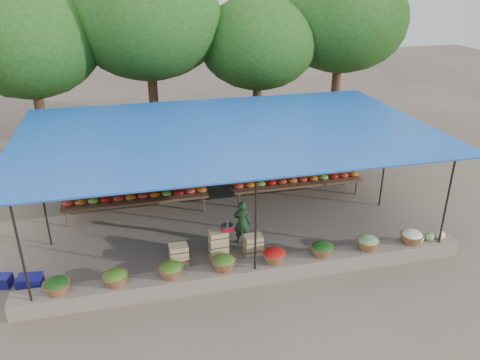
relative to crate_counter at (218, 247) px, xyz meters
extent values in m
plane|color=brown|center=(0.63, 1.67, -0.31)|extent=(60.00, 60.00, 0.00)
cube|color=#675D52|center=(0.63, -1.08, -0.11)|extent=(10.60, 0.55, 0.40)
cylinder|color=black|center=(-4.17, -1.23, 1.09)|extent=(0.05, 0.05, 2.80)
cylinder|color=black|center=(0.63, -1.23, 1.09)|extent=(0.05, 0.05, 2.80)
cylinder|color=black|center=(5.43, -1.23, 1.09)|extent=(0.05, 0.05, 2.80)
cylinder|color=black|center=(-4.17, 1.67, 1.09)|extent=(0.05, 0.05, 2.80)
cylinder|color=black|center=(5.43, 1.67, 1.09)|extent=(0.05, 0.05, 2.80)
cylinder|color=black|center=(-4.17, 4.57, 1.09)|extent=(0.05, 0.05, 2.80)
cylinder|color=black|center=(0.63, 4.57, 1.09)|extent=(0.05, 0.05, 2.80)
cylinder|color=black|center=(5.43, 4.57, 1.09)|extent=(0.05, 0.05, 2.80)
cube|color=#1649A9|center=(0.63, 1.67, 2.49)|extent=(10.80, 6.60, 0.04)
cube|color=#1649A9|center=(0.63, -0.33, 2.31)|extent=(10.80, 2.19, 0.26)
cube|color=#1649A9|center=(0.63, 3.67, 2.31)|extent=(10.80, 2.19, 0.26)
cylinder|color=#A1A1A6|center=(0.63, 3.07, 1.71)|extent=(9.60, 0.01, 0.01)
ellipsoid|color=yellow|center=(-3.87, 3.07, 1.43)|extent=(0.23, 0.17, 0.30)
ellipsoid|color=yellow|center=(-3.34, 3.07, 1.43)|extent=(0.23, 0.17, 0.30)
ellipsoid|color=yellow|center=(-2.81, 3.07, 1.43)|extent=(0.23, 0.17, 0.30)
ellipsoid|color=yellow|center=(-2.28, 3.07, 1.43)|extent=(0.23, 0.17, 0.30)
ellipsoid|color=yellow|center=(-1.75, 3.07, 1.43)|extent=(0.23, 0.17, 0.30)
ellipsoid|color=yellow|center=(-1.22, 3.07, 1.43)|extent=(0.23, 0.17, 0.30)
ellipsoid|color=yellow|center=(-0.69, 3.07, 1.43)|extent=(0.23, 0.17, 0.30)
ellipsoid|color=yellow|center=(-0.16, 3.07, 1.43)|extent=(0.23, 0.17, 0.30)
ellipsoid|color=yellow|center=(0.37, 3.07, 1.43)|extent=(0.23, 0.17, 0.30)
ellipsoid|color=yellow|center=(0.90, 3.07, 1.43)|extent=(0.23, 0.17, 0.30)
ellipsoid|color=yellow|center=(1.43, 3.07, 1.43)|extent=(0.23, 0.17, 0.30)
ellipsoid|color=yellow|center=(1.96, 3.07, 1.43)|extent=(0.23, 0.17, 0.30)
ellipsoid|color=yellow|center=(2.49, 3.07, 1.43)|extent=(0.23, 0.17, 0.30)
ellipsoid|color=yellow|center=(3.02, 3.07, 1.43)|extent=(0.23, 0.17, 0.30)
ellipsoid|color=yellow|center=(3.54, 3.07, 1.43)|extent=(0.23, 0.17, 0.30)
ellipsoid|color=yellow|center=(4.07, 3.07, 1.43)|extent=(0.23, 0.17, 0.30)
ellipsoid|color=yellow|center=(4.60, 3.07, 1.43)|extent=(0.23, 0.17, 0.30)
ellipsoid|color=yellow|center=(5.13, 3.07, 1.43)|extent=(0.23, 0.17, 0.30)
ellipsoid|color=#174612|center=(-3.67, -1.08, 0.31)|extent=(0.52, 0.52, 0.23)
ellipsoid|color=#3E6D1D|center=(-2.47, -1.08, 0.31)|extent=(0.52, 0.52, 0.23)
ellipsoid|color=#3E6D1D|center=(-1.27, -1.08, 0.31)|extent=(0.52, 0.52, 0.23)
ellipsoid|color=#3E6D1D|center=(-0.07, -1.08, 0.31)|extent=(0.52, 0.52, 0.23)
ellipsoid|color=#B5100F|center=(1.13, -1.08, 0.31)|extent=(0.52, 0.52, 0.23)
ellipsoid|color=#174612|center=(2.33, -1.08, 0.31)|extent=(0.52, 0.52, 0.23)
ellipsoid|color=#74A165|center=(3.53, -1.08, 0.31)|extent=(0.52, 0.52, 0.23)
ellipsoid|color=white|center=(4.73, -1.08, 0.31)|extent=(0.52, 0.52, 0.23)
cube|color=#19481E|center=(0.63, 4.82, 0.94)|extent=(10.60, 0.06, 2.50)
cylinder|color=#3C2115|center=(-4.87, 7.47, 1.67)|extent=(0.36, 0.36, 3.97)
ellipsoid|color=#15390F|center=(-4.87, 7.47, 4.15)|extent=(4.77, 4.77, 3.69)
cylinder|color=#3C2115|center=(-0.87, 7.87, 1.93)|extent=(0.36, 0.36, 4.48)
ellipsoid|color=#15390F|center=(-0.87, 7.87, 4.73)|extent=(5.39, 5.39, 4.17)
cylinder|color=#3C2115|center=(3.13, 7.57, 1.55)|extent=(0.36, 0.36, 3.71)
ellipsoid|color=#15390F|center=(3.13, 7.57, 3.87)|extent=(4.47, 4.47, 3.45)
cylinder|color=#3C2115|center=(6.63, 7.97, 1.87)|extent=(0.36, 0.36, 4.35)
ellipsoid|color=#15390F|center=(6.63, 7.97, 4.59)|extent=(5.24, 5.24, 4.05)
cube|color=#4A331D|center=(-1.87, 2.97, 0.19)|extent=(4.20, 0.95, 0.08)
cube|color=#4A331D|center=(-1.87, 3.27, 0.47)|extent=(4.20, 0.35, 0.06)
cylinder|color=#4A331D|center=(-3.82, 2.57, -0.06)|extent=(0.06, 0.06, 0.50)
cylinder|color=#4A331D|center=(0.08, 2.57, -0.06)|extent=(0.06, 0.06, 0.50)
cylinder|color=#4A331D|center=(-3.82, 3.37, -0.06)|extent=(0.06, 0.06, 0.50)
cylinder|color=#4A331D|center=(0.08, 3.37, -0.06)|extent=(0.06, 0.06, 0.50)
ellipsoid|color=red|center=(-3.77, 2.82, 0.29)|extent=(0.31, 0.26, 0.13)
ellipsoid|color=olive|center=(-3.77, 3.27, 0.56)|extent=(0.26, 0.22, 0.12)
ellipsoid|color=#CA5512|center=(-3.42, 2.82, 0.29)|extent=(0.31, 0.26, 0.13)
ellipsoid|color=#B5100F|center=(-3.42, 3.27, 0.56)|extent=(0.26, 0.22, 0.12)
ellipsoid|color=olive|center=(-3.07, 2.82, 0.29)|extent=(0.31, 0.26, 0.13)
ellipsoid|color=red|center=(-3.07, 3.27, 0.56)|extent=(0.26, 0.22, 0.12)
ellipsoid|color=#B5100F|center=(-2.72, 2.82, 0.29)|extent=(0.31, 0.26, 0.13)
ellipsoid|color=#CA5512|center=(-2.72, 3.27, 0.56)|extent=(0.26, 0.22, 0.12)
ellipsoid|color=red|center=(-2.37, 2.82, 0.29)|extent=(0.31, 0.26, 0.13)
ellipsoid|color=red|center=(-2.37, 3.27, 0.56)|extent=(0.26, 0.22, 0.12)
ellipsoid|color=#CA5512|center=(-2.02, 2.82, 0.29)|extent=(0.31, 0.26, 0.13)
ellipsoid|color=#CA5512|center=(-2.02, 3.27, 0.56)|extent=(0.26, 0.22, 0.12)
ellipsoid|color=red|center=(-1.67, 2.82, 0.29)|extent=(0.31, 0.26, 0.13)
ellipsoid|color=olive|center=(-1.67, 3.27, 0.56)|extent=(0.26, 0.22, 0.12)
ellipsoid|color=#CA5512|center=(-1.32, 2.82, 0.29)|extent=(0.31, 0.26, 0.13)
ellipsoid|color=#B5100F|center=(-1.32, 3.27, 0.56)|extent=(0.26, 0.22, 0.12)
ellipsoid|color=olive|center=(-0.97, 2.82, 0.29)|extent=(0.31, 0.26, 0.13)
ellipsoid|color=red|center=(-0.97, 3.27, 0.56)|extent=(0.26, 0.22, 0.12)
ellipsoid|color=#B5100F|center=(-0.62, 2.82, 0.29)|extent=(0.31, 0.26, 0.13)
ellipsoid|color=#CA5512|center=(-0.62, 3.27, 0.56)|extent=(0.26, 0.22, 0.12)
ellipsoid|color=red|center=(-0.27, 2.82, 0.29)|extent=(0.31, 0.26, 0.13)
ellipsoid|color=red|center=(-0.27, 3.27, 0.56)|extent=(0.26, 0.22, 0.12)
ellipsoid|color=#CA5512|center=(0.08, 2.82, 0.29)|extent=(0.31, 0.26, 0.13)
ellipsoid|color=#CA5512|center=(0.08, 3.27, 0.56)|extent=(0.26, 0.22, 0.12)
cube|color=#4A331D|center=(3.13, 2.97, 0.19)|extent=(4.20, 0.95, 0.08)
cube|color=#4A331D|center=(3.13, 3.27, 0.47)|extent=(4.20, 0.35, 0.06)
cylinder|color=#4A331D|center=(1.18, 2.57, -0.06)|extent=(0.06, 0.06, 0.50)
cylinder|color=#4A331D|center=(5.08, 2.57, -0.06)|extent=(0.06, 0.06, 0.50)
cylinder|color=#4A331D|center=(1.18, 3.37, -0.06)|extent=(0.06, 0.06, 0.50)
cylinder|color=#4A331D|center=(5.08, 3.37, -0.06)|extent=(0.06, 0.06, 0.50)
ellipsoid|color=red|center=(1.23, 2.82, 0.29)|extent=(0.31, 0.26, 0.13)
ellipsoid|color=olive|center=(1.23, 3.27, 0.56)|extent=(0.26, 0.22, 0.12)
ellipsoid|color=#CA5512|center=(1.58, 2.82, 0.29)|extent=(0.31, 0.26, 0.13)
ellipsoid|color=#B5100F|center=(1.58, 3.27, 0.56)|extent=(0.26, 0.22, 0.12)
ellipsoid|color=olive|center=(1.93, 2.82, 0.29)|extent=(0.31, 0.26, 0.13)
ellipsoid|color=red|center=(1.93, 3.27, 0.56)|extent=(0.26, 0.22, 0.12)
ellipsoid|color=#B5100F|center=(2.28, 2.82, 0.29)|extent=(0.31, 0.26, 0.13)
ellipsoid|color=#CA5512|center=(2.28, 3.27, 0.56)|extent=(0.26, 0.22, 0.12)
ellipsoid|color=red|center=(2.63, 2.82, 0.29)|extent=(0.31, 0.26, 0.13)
ellipsoid|color=red|center=(2.63, 3.27, 0.56)|extent=(0.26, 0.22, 0.12)
ellipsoid|color=#CA5512|center=(2.98, 2.82, 0.29)|extent=(0.31, 0.26, 0.13)
ellipsoid|color=#CA5512|center=(2.98, 3.27, 0.56)|extent=(0.26, 0.22, 0.12)
ellipsoid|color=red|center=(3.33, 2.82, 0.29)|extent=(0.31, 0.26, 0.13)
ellipsoid|color=olive|center=(3.33, 3.27, 0.56)|extent=(0.26, 0.22, 0.12)
ellipsoid|color=#CA5512|center=(3.68, 2.82, 0.29)|extent=(0.31, 0.26, 0.13)
ellipsoid|color=#B5100F|center=(3.68, 3.27, 0.56)|extent=(0.26, 0.22, 0.12)
ellipsoid|color=olive|center=(4.03, 2.82, 0.29)|extent=(0.31, 0.26, 0.13)
ellipsoid|color=red|center=(4.03, 3.27, 0.56)|extent=(0.26, 0.22, 0.12)
ellipsoid|color=#B5100F|center=(4.38, 2.82, 0.29)|extent=(0.31, 0.26, 0.13)
ellipsoid|color=#CA5512|center=(4.38, 3.27, 0.56)|extent=(0.26, 0.22, 0.12)
ellipsoid|color=red|center=(4.73, 2.82, 0.29)|extent=(0.31, 0.26, 0.13)
ellipsoid|color=red|center=(4.73, 3.27, 0.56)|extent=(0.26, 0.22, 0.12)
ellipsoid|color=#CA5512|center=(5.08, 2.82, 0.29)|extent=(0.31, 0.26, 0.13)
ellipsoid|color=#CA5512|center=(5.08, 3.27, 0.56)|extent=(0.26, 0.22, 0.12)
cube|color=tan|center=(-0.97, 0.00, -0.19)|extent=(0.47, 0.36, 0.25)
cube|color=tan|center=(-0.97, 0.00, 0.07)|extent=(0.47, 0.36, 0.25)
cube|color=tan|center=(0.03, 0.00, -0.19)|extent=(0.47, 0.36, 0.25)
cube|color=tan|center=(0.03, 0.00, 0.07)|extent=(0.47, 0.36, 0.25)
cube|color=tan|center=(0.03, 0.00, 0.33)|extent=(0.47, 0.36, 0.25)
cube|color=tan|center=(0.93, 0.00, -0.19)|extent=(0.47, 0.36, 0.25)
cube|color=tan|center=(0.93, 0.00, 0.07)|extent=(0.47, 0.36, 0.25)
cube|color=red|center=(0.26, 0.00, 0.52)|extent=(0.28, 0.24, 0.11)
cylinder|color=#A1A1A6|center=(0.26, 0.00, 0.59)|extent=(0.30, 0.30, 0.03)
cylinder|color=#A1A1A6|center=(0.26, 0.00, 0.68)|extent=(0.03, 0.03, 0.21)
imported|color=#19371F|center=(0.77, 0.55, 0.31)|extent=(0.52, 0.43, 1.23)
imported|color=slate|center=(-1.80, 3.76, 0.48)|extent=(0.90, 0.78, 1.58)
imported|color=slate|center=(3.00, 3.55, 0.52)|extent=(1.24, 1.09, 1.66)
imported|color=slate|center=(5.33, 3.65, 0.58)|extent=(1.07, 1.01, 1.78)
cube|color=navy|center=(-4.39, -0.21, -0.15)|extent=(0.58, 0.45, 0.32)
cube|color=navy|center=(-5.06, 0.05, -0.18)|extent=(0.51, 0.41, 0.27)
camera|label=1|loc=(-1.83, -9.85, 6.30)|focal=35.00mm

